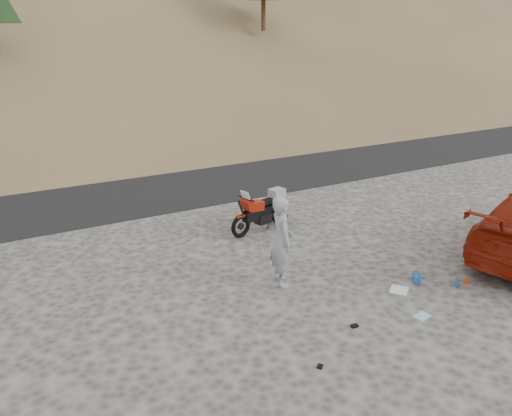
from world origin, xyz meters
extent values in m
plane|color=#42403D|center=(0.00, 0.00, 0.00)|extent=(140.00, 140.00, 0.00)
cube|color=black|center=(0.00, 9.00, 0.00)|extent=(120.00, 7.00, 0.05)
cylinder|color=#341E13|center=(8.00, 15.00, 5.94)|extent=(0.22, 0.22, 1.82)
torus|color=black|center=(0.46, 2.92, 0.31)|extent=(0.63, 0.26, 0.62)
cylinder|color=black|center=(0.46, 2.92, 0.31)|extent=(0.19, 0.10, 0.19)
torus|color=black|center=(1.87, 3.27, 0.31)|extent=(0.67, 0.28, 0.65)
cylinder|color=black|center=(1.87, 3.27, 0.31)|extent=(0.22, 0.12, 0.21)
cylinder|color=black|center=(0.53, 2.93, 0.65)|extent=(0.35, 0.14, 0.76)
cylinder|color=black|center=(0.66, 2.97, 1.01)|extent=(0.18, 0.57, 0.04)
cube|color=black|center=(1.14, 3.09, 0.51)|extent=(1.14, 0.49, 0.28)
cube|color=black|center=(1.23, 3.11, 0.33)|extent=(0.48, 0.37, 0.26)
cube|color=maroon|center=(0.93, 3.03, 0.75)|extent=(0.54, 0.39, 0.29)
cube|color=maroon|center=(0.69, 2.97, 0.86)|extent=(0.35, 0.38, 0.33)
cube|color=silver|center=(0.62, 2.96, 1.10)|extent=(0.17, 0.30, 0.24)
cube|color=black|center=(1.37, 3.14, 0.77)|extent=(0.55, 0.32, 0.11)
cube|color=black|center=(1.71, 3.23, 0.73)|extent=(0.36, 0.24, 0.09)
cube|color=silver|center=(1.81, 3.00, 0.54)|extent=(0.39, 0.20, 0.42)
cube|color=silver|center=(1.69, 3.47, 0.54)|extent=(0.39, 0.20, 0.42)
cube|color=#939499|center=(1.73, 3.23, 0.92)|extent=(0.46, 0.40, 0.24)
cube|color=maroon|center=(0.46, 2.92, 0.59)|extent=(0.30, 0.18, 0.04)
cylinder|color=black|center=(1.32, 2.96, 0.17)|extent=(0.07, 0.20, 0.34)
cylinder|color=silver|center=(1.72, 3.09, 0.37)|extent=(0.43, 0.18, 0.12)
imported|color=#939499|center=(0.06, 0.30, 0.00)|extent=(0.63, 0.80, 1.95)
cube|color=white|center=(2.04, -1.16, 0.01)|extent=(0.52, 0.51, 0.01)
cylinder|color=#1A569F|center=(2.67, -1.02, 0.08)|extent=(0.39, 0.39, 0.16)
cylinder|color=#1A569F|center=(3.21, -1.62, 0.10)|extent=(0.07, 0.07, 0.19)
cone|color=#B2300B|center=(3.50, -1.63, 0.08)|extent=(0.17, 0.17, 0.17)
cube|color=black|center=(0.36, -1.77, 0.02)|extent=(0.14, 0.11, 0.04)
cube|color=black|center=(-0.86, -2.40, 0.02)|extent=(0.13, 0.13, 0.03)
cube|color=#99C7ED|center=(1.70, -2.11, 0.01)|extent=(0.33, 0.27, 0.01)
camera|label=1|loc=(-4.97, -7.72, 5.08)|focal=35.00mm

